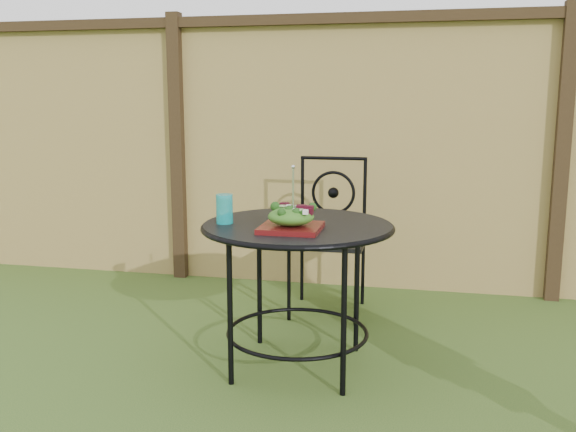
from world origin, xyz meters
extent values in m
cube|color=tan|center=(0.00, 2.20, 0.90)|extent=(8.00, 0.05, 1.80)
cube|color=black|center=(0.00, 2.15, 1.83)|extent=(8.00, 0.07, 0.07)
cube|color=black|center=(-1.30, 2.15, 0.95)|extent=(0.09, 0.09, 1.90)
cube|color=black|center=(1.30, 2.15, 0.95)|extent=(0.09, 0.09, 1.90)
cylinder|color=black|center=(-0.13, 0.73, 0.71)|extent=(0.90, 0.90, 0.02)
torus|color=black|center=(-0.13, 0.73, 0.71)|extent=(0.92, 0.92, 0.02)
torus|color=black|center=(-0.13, 0.73, 0.18)|extent=(0.70, 0.70, 0.02)
cylinder|color=black|center=(0.13, 1.00, 0.35)|extent=(0.03, 0.03, 0.71)
cylinder|color=black|center=(-0.39, 1.00, 0.35)|extent=(0.03, 0.03, 0.71)
cylinder|color=black|center=(-0.39, 0.47, 0.35)|extent=(0.03, 0.03, 0.71)
cylinder|color=black|center=(0.13, 0.47, 0.35)|extent=(0.03, 0.03, 0.71)
cube|color=black|center=(-0.11, 1.59, 0.45)|extent=(0.46, 0.46, 0.03)
cylinder|color=black|center=(-0.11, 1.80, 0.94)|extent=(0.42, 0.02, 0.02)
torus|color=black|center=(-0.11, 1.80, 0.72)|extent=(0.28, 0.02, 0.28)
cylinder|color=black|center=(-0.31, 1.39, 0.22)|extent=(0.02, 0.02, 0.44)
cylinder|color=black|center=(0.09, 1.39, 0.22)|extent=(0.02, 0.02, 0.44)
cylinder|color=black|center=(-0.31, 1.79, 0.22)|extent=(0.02, 0.02, 0.44)
cylinder|color=black|center=(0.09, 1.79, 0.22)|extent=(0.02, 0.02, 0.44)
cylinder|color=black|center=(-0.31, 1.80, 0.70)|extent=(0.02, 0.02, 0.50)
cylinder|color=black|center=(0.09, 1.80, 0.70)|extent=(0.02, 0.02, 0.50)
cube|color=#490A0F|center=(-0.13, 0.57, 0.74)|extent=(0.27, 0.27, 0.02)
ellipsoid|color=#235614|center=(-0.13, 0.57, 0.79)|extent=(0.21, 0.21, 0.08)
cylinder|color=silver|center=(-0.12, 0.57, 0.92)|extent=(0.01, 0.01, 0.18)
cylinder|color=#0EA1A3|center=(-0.47, 0.67, 0.79)|extent=(0.08, 0.08, 0.14)
camera|label=1|loc=(0.47, -2.21, 1.32)|focal=40.00mm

